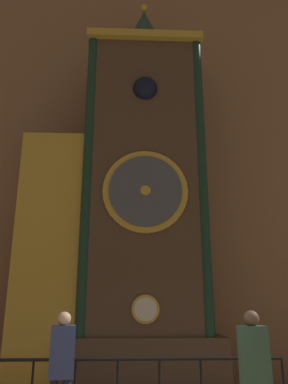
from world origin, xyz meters
TOP-DOWN VIEW (x-y plane):
  - cathedral_back_wall at (-0.09, 5.93)m, footprint 24.00×0.32m
  - clock_tower at (-0.21, 4.71)m, footprint 4.57×1.77m
  - visitor_near at (-1.04, 1.72)m, footprint 0.37×0.27m
  - visitor_far at (1.47, 1.03)m, footprint 0.36×0.25m

SIDE VIEW (x-z plane):
  - visitor_near at x=-1.04m, z-range 0.17..1.85m
  - visitor_far at x=1.47m, z-range 0.17..1.88m
  - clock_tower at x=-0.21m, z-range -1.00..9.04m
  - cathedral_back_wall at x=-0.09m, z-range -0.01..15.12m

